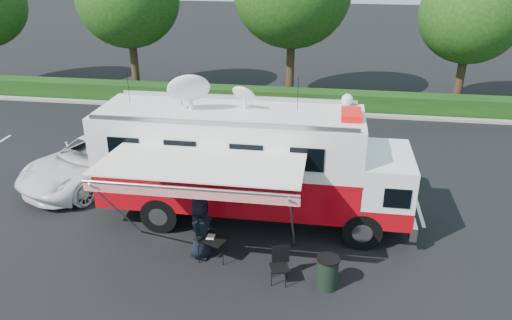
{
  "coord_description": "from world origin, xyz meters",
  "views": [
    {
      "loc": [
        2.23,
        -14.11,
        8.52
      ],
      "look_at": [
        0.0,
        0.5,
        1.9
      ],
      "focal_mm": 35.0,
      "sensor_mm": 36.0,
      "label": 1
    }
  ],
  "objects": [
    {
      "name": "command_truck",
      "position": [
        -0.09,
        -0.0,
        2.02
      ],
      "size": [
        9.83,
        2.7,
        4.72
      ],
      "color": "black",
      "rests_on": "ground_plane"
    },
    {
      "name": "person",
      "position": [
        -1.17,
        -2.31,
        0.0
      ],
      "size": [
        0.77,
        1.03,
        1.89
      ],
      "primitive_type": "imported",
      "rotation": [
        0.0,
        0.0,
        1.37
      ],
      "color": "black",
      "rests_on": "ground_plane"
    },
    {
      "name": "awning",
      "position": [
        -0.97,
        -2.81,
        3.04
      ],
      "size": [
        5.37,
        2.76,
        3.24
      ],
      "color": "white",
      "rests_on": "ground_plane"
    },
    {
      "name": "trash_bin",
      "position": [
        2.47,
        -3.2,
        0.46
      ],
      "size": [
        0.61,
        0.61,
        0.91
      ],
      "color": "black",
      "rests_on": "ground_plane"
    },
    {
      "name": "ground_plane",
      "position": [
        0.0,
        0.0,
        0.0
      ],
      "size": [
        120.0,
        120.0,
        0.0
      ],
      "primitive_type": "plane",
      "color": "black",
      "rests_on": "ground"
    },
    {
      "name": "folding_table",
      "position": [
        -0.81,
        -2.45,
        0.68
      ],
      "size": [
        1.02,
        0.88,
        0.73
      ],
      "color": "black",
      "rests_on": "ground_plane"
    },
    {
      "name": "back_border",
      "position": [
        1.14,
        12.9,
        5.0
      ],
      "size": [
        60.0,
        6.14,
        8.87
      ],
      "color": "#9E998E",
      "rests_on": "ground_plane"
    },
    {
      "name": "white_suv",
      "position": [
        -6.32,
        2.04,
        0.0
      ],
      "size": [
        5.13,
        6.72,
        1.7
      ],
      "primitive_type": "imported",
      "rotation": [
        0.0,
        0.0,
        -0.44
      ],
      "color": "white",
      "rests_on": "ground_plane"
    },
    {
      "name": "folding_chair",
      "position": [
        1.2,
        -3.09,
        0.6
      ],
      "size": [
        0.6,
        0.63,
        1.01
      ],
      "color": "black",
      "rests_on": "ground_plane"
    },
    {
      "name": "stall_lines",
      "position": [
        -0.5,
        3.0,
        0.0
      ],
      "size": [
        24.12,
        5.5,
        0.01
      ],
      "color": "silver",
      "rests_on": "ground_plane"
    }
  ]
}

